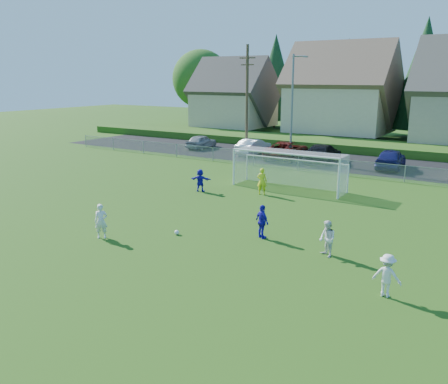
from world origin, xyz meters
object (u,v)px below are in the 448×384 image
(player_white_c, at_px, (387,276))
(car_e, at_px, (391,159))
(car_a, at_px, (201,141))
(car_c, at_px, (287,150))
(player_white_a, at_px, (101,221))
(car_b, at_px, (253,147))
(soccer_goal, at_px, (290,164))
(car_d, at_px, (322,153))
(soccer_ball, at_px, (177,232))
(goalkeeper, at_px, (262,181))
(player_blue_a, at_px, (262,222))
(player_blue_b, at_px, (200,180))
(player_white_b, at_px, (327,239))

(player_white_c, xyz_separation_m, car_e, (-5.44, 23.30, 0.05))
(car_a, height_order, car_c, car_c)
(player_white_a, distance_m, player_white_c, 12.47)
(car_b, xyz_separation_m, soccer_goal, (8.72, -10.89, 0.89))
(car_e, bearing_deg, car_a, -7.16)
(car_c, bearing_deg, car_d, 174.81)
(car_b, height_order, car_e, car_e)
(car_d, bearing_deg, soccer_ball, 87.91)
(player_white_c, relative_size, goalkeeper, 0.89)
(car_c, xyz_separation_m, car_d, (3.36, -0.05, 0.00))
(car_c, bearing_deg, player_blue_a, 107.77)
(player_blue_a, height_order, car_b, player_blue_a)
(car_a, xyz_separation_m, soccer_goal, (15.17, -11.57, 0.93))
(player_blue_a, bearing_deg, goalkeeper, -33.20)
(soccer_ball, relative_size, car_c, 0.04)
(soccer_goal, bearing_deg, player_blue_a, -72.25)
(soccer_ball, relative_size, goalkeeper, 0.13)
(soccer_goal, bearing_deg, player_blue_b, -139.03)
(player_blue_b, distance_m, car_a, 18.79)
(car_b, bearing_deg, player_blue_a, 120.37)
(player_blue_b, height_order, car_a, player_blue_b)
(player_white_b, bearing_deg, car_b, 163.23)
(player_white_b, bearing_deg, soccer_goal, 159.57)
(player_blue_a, bearing_deg, car_d, -47.71)
(soccer_ball, height_order, car_c, car_c)
(car_b, xyz_separation_m, car_d, (7.06, -0.63, 0.06))
(car_e, bearing_deg, soccer_goal, 65.42)
(soccer_ball, xyz_separation_m, player_blue_b, (-4.00, 7.60, 0.61))
(player_white_b, xyz_separation_m, player_blue_b, (-10.86, 6.48, -0.03))
(player_white_a, distance_m, car_a, 27.96)
(car_a, bearing_deg, player_white_a, 113.03)
(car_b, height_order, car_d, car_d)
(car_c, distance_m, car_d, 3.36)
(goalkeeper, bearing_deg, player_blue_a, 101.05)
(player_blue_a, relative_size, car_a, 0.38)
(car_a, bearing_deg, goalkeeper, 133.16)
(player_blue_b, xyz_separation_m, soccer_goal, (4.44, 3.86, 0.90))
(player_white_a, relative_size, car_b, 0.35)
(goalkeeper, distance_m, soccer_goal, 2.69)
(player_blue_a, height_order, soccer_goal, soccer_goal)
(car_c, bearing_deg, goalkeeper, 104.19)
(player_white_a, distance_m, player_blue_a, 7.30)
(player_blue_a, xyz_separation_m, soccer_goal, (-3.12, 9.75, 0.85))
(player_white_a, xyz_separation_m, player_white_b, (9.47, 3.30, -0.04))
(player_white_b, bearing_deg, soccer_ball, -132.94)
(car_e, bearing_deg, player_white_a, 69.77)
(car_a, bearing_deg, car_b, 171.36)
(player_white_b, height_order, car_b, player_white_b)
(player_white_c, bearing_deg, soccer_ball, -4.50)
(player_white_c, relative_size, player_blue_b, 1.03)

